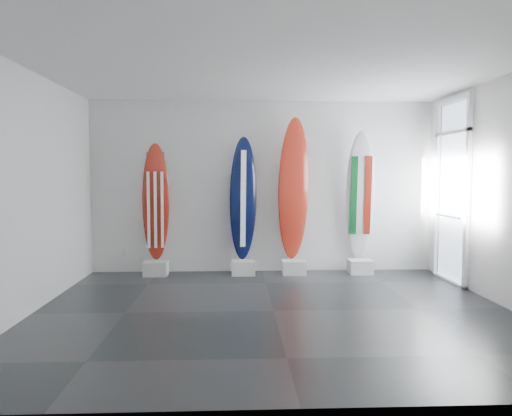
{
  "coord_description": "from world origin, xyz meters",
  "views": [
    {
      "loc": [
        -0.47,
        -5.83,
        1.71
      ],
      "look_at": [
        -0.16,
        1.4,
        1.2
      ],
      "focal_mm": 33.16,
      "sensor_mm": 36.0,
      "label": 1
    }
  ],
  "objects_px": {
    "surfboard_usa": "(156,202)",
    "surfboard_italy": "(360,196)",
    "surfboard_navy": "(243,199)",
    "surfboard_swiss": "(294,189)"
  },
  "relations": [
    {
      "from": "surfboard_navy",
      "to": "surfboard_italy",
      "type": "height_order",
      "value": "surfboard_italy"
    },
    {
      "from": "surfboard_usa",
      "to": "surfboard_swiss",
      "type": "height_order",
      "value": "surfboard_swiss"
    },
    {
      "from": "surfboard_italy",
      "to": "surfboard_usa",
      "type": "bearing_deg",
      "value": -173.87
    },
    {
      "from": "surfboard_navy",
      "to": "surfboard_italy",
      "type": "bearing_deg",
      "value": -16.55
    },
    {
      "from": "surfboard_italy",
      "to": "surfboard_navy",
      "type": "bearing_deg",
      "value": -173.87
    },
    {
      "from": "surfboard_usa",
      "to": "surfboard_swiss",
      "type": "xyz_separation_m",
      "value": [
        2.36,
        0.0,
        0.22
      ]
    },
    {
      "from": "surfboard_navy",
      "to": "surfboard_swiss",
      "type": "xyz_separation_m",
      "value": [
        0.87,
        0.0,
        0.16
      ]
    },
    {
      "from": "surfboard_swiss",
      "to": "surfboard_italy",
      "type": "distance_m",
      "value": 1.17
    },
    {
      "from": "surfboard_usa",
      "to": "surfboard_navy",
      "type": "distance_m",
      "value": 1.49
    },
    {
      "from": "surfboard_usa",
      "to": "surfboard_italy",
      "type": "distance_m",
      "value": 3.52
    }
  ]
}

